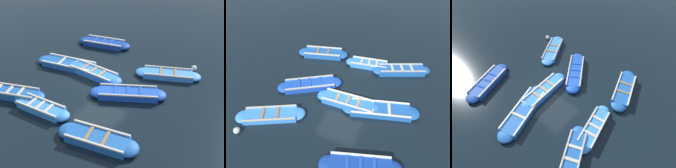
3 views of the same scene
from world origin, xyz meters
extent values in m
plane|color=black|center=(0.00, 0.00, 0.00)|extent=(120.00, 120.00, 0.00)
cube|color=blue|center=(-0.54, 0.35, 0.18)|extent=(2.80, 0.93, 0.36)
ellipsoid|color=blue|center=(-1.93, 0.31, 0.18)|extent=(0.83, 0.80, 0.36)
ellipsoid|color=blue|center=(0.84, 0.39, 0.18)|extent=(0.83, 0.80, 0.36)
cube|color=beige|center=(-0.53, -0.03, 0.39)|extent=(2.72, 0.16, 0.07)
cube|color=beige|center=(-0.56, 0.73, 0.39)|extent=(2.72, 0.16, 0.07)
cube|color=#9E7A51|center=(-1.13, 0.33, 0.38)|extent=(0.16, 0.75, 0.04)
cube|color=#9E7A51|center=(-0.54, 0.35, 0.38)|extent=(0.16, 0.75, 0.04)
cube|color=#9E7A51|center=(0.05, 0.37, 0.38)|extent=(0.16, 0.75, 0.04)
cube|color=#3884E0|center=(-0.59, -3.35, 0.17)|extent=(2.41, 1.13, 0.33)
ellipsoid|color=#3884E0|center=(-1.74, -3.52, 0.17)|extent=(0.84, 0.83, 0.33)
ellipsoid|color=#3884E0|center=(0.55, -3.17, 0.17)|extent=(0.84, 0.83, 0.33)
cube|color=beige|center=(-0.54, -3.70, 0.37)|extent=(2.25, 0.42, 0.07)
cube|color=beige|center=(-0.65, -3.00, 0.37)|extent=(2.25, 0.42, 0.07)
cube|color=beige|center=(-1.08, -3.42, 0.35)|extent=(0.24, 0.70, 0.04)
cube|color=beige|center=(-0.59, -3.35, 0.35)|extent=(0.24, 0.70, 0.04)
cube|color=beige|center=(-0.11, -3.27, 0.35)|extent=(0.24, 0.70, 0.04)
cube|color=#1E59AD|center=(-2.29, 0.20, 0.15)|extent=(3.24, 1.79, 0.31)
ellipsoid|color=#1E59AD|center=(-3.77, -0.21, 0.15)|extent=(1.16, 1.13, 0.31)
ellipsoid|color=#1E59AD|center=(-0.80, 0.62, 0.15)|extent=(1.16, 1.13, 0.31)
cube|color=silver|center=(-2.16, -0.24, 0.34)|extent=(2.93, 0.89, 0.07)
cube|color=silver|center=(-2.41, 0.64, 0.34)|extent=(2.93, 0.89, 0.07)
cube|color=beige|center=(-2.71, 0.08, 0.33)|extent=(0.37, 0.88, 0.04)
cube|color=beige|center=(-1.87, 0.32, 0.33)|extent=(0.37, 0.88, 0.04)
cube|color=navy|center=(-2.33, 3.58, 0.16)|extent=(2.79, 1.70, 0.33)
ellipsoid|color=navy|center=(-1.08, 3.97, 0.16)|extent=(1.13, 1.11, 0.33)
cube|color=silver|center=(-2.20, 3.16, 0.36)|extent=(2.48, 0.85, 0.07)
cube|color=#1947B7|center=(-2.87, 3.41, 0.35)|extent=(0.39, 0.85, 0.04)
cube|color=#1947B7|center=(-2.33, 3.58, 0.35)|extent=(0.39, 0.85, 0.04)
cube|color=#1947B7|center=(-1.80, 3.75, 0.35)|extent=(0.39, 0.85, 0.04)
cube|color=#1947B7|center=(2.02, -0.08, 0.17)|extent=(2.94, 2.31, 0.33)
ellipsoid|color=#1947B7|center=(0.79, -0.84, 0.17)|extent=(1.20, 1.19, 0.33)
ellipsoid|color=#1947B7|center=(3.24, 0.68, 0.17)|extent=(1.20, 1.19, 0.33)
cube|color=#B2AD9E|center=(2.24, -0.44, 0.37)|extent=(2.44, 1.56, 0.07)
cube|color=#B2AD9E|center=(1.80, 0.28, 0.37)|extent=(2.44, 1.56, 0.07)
cube|color=#1947B7|center=(1.50, -0.40, 0.35)|extent=(0.55, 0.77, 0.04)
cube|color=#1947B7|center=(2.02, -0.08, 0.35)|extent=(0.55, 0.77, 0.04)
cube|color=#1947B7|center=(2.54, 0.24, 0.35)|extent=(0.55, 0.77, 0.04)
cube|color=#1E59AD|center=(-2.66, -3.51, 0.19)|extent=(2.93, 1.86, 0.37)
ellipsoid|color=#1E59AD|center=(-3.97, -4.07, 0.19)|extent=(1.00, 0.98, 0.37)
ellipsoid|color=#1E59AD|center=(-1.35, -2.95, 0.19)|extent=(1.00, 0.98, 0.37)
cube|color=#B2AD9E|center=(-2.52, -3.84, 0.41)|extent=(2.59, 1.17, 0.07)
cube|color=#B2AD9E|center=(-2.80, -3.17, 0.41)|extent=(2.59, 1.17, 0.07)
cube|color=beige|center=(-3.22, -3.75, 0.39)|extent=(0.41, 0.71, 0.04)
cube|color=beige|center=(-2.66, -3.51, 0.39)|extent=(0.41, 0.71, 0.04)
cube|color=beige|center=(-2.10, -3.27, 0.39)|extent=(0.41, 0.71, 0.04)
cube|color=#1E59AD|center=(2.71, -3.31, 0.18)|extent=(2.70, 1.60, 0.36)
ellipsoid|color=#1E59AD|center=(1.49, -3.64, 0.18)|extent=(1.12, 1.10, 0.36)
ellipsoid|color=#1E59AD|center=(3.93, -2.97, 0.18)|extent=(1.12, 1.10, 0.36)
cube|color=beige|center=(2.83, -3.73, 0.40)|extent=(2.42, 0.73, 0.07)
cube|color=beige|center=(2.59, -2.88, 0.40)|extent=(2.42, 0.73, 0.07)
cube|color=olive|center=(2.36, -3.40, 0.38)|extent=(0.36, 0.86, 0.04)
cube|color=olive|center=(3.06, -3.21, 0.38)|extent=(0.36, 0.86, 0.04)
cube|color=#3884E0|center=(2.79, 2.71, 0.14)|extent=(2.78, 2.03, 0.28)
ellipsoid|color=#3884E0|center=(1.61, 2.11, 0.14)|extent=(1.18, 1.17, 0.28)
ellipsoid|color=#3884E0|center=(3.97, 3.31, 0.14)|extent=(1.18, 1.17, 0.28)
cube|color=#B2AD9E|center=(2.98, 2.33, 0.32)|extent=(2.35, 1.25, 0.07)
cube|color=#B2AD9E|center=(2.59, 3.09, 0.32)|extent=(2.35, 1.25, 0.07)
cube|color=olive|center=(2.45, 2.54, 0.30)|extent=(0.50, 0.80, 0.04)
cube|color=olive|center=(3.12, 2.88, 0.30)|extent=(0.50, 0.80, 0.04)
sphere|color=silver|center=(3.70, 4.14, 0.16)|extent=(0.32, 0.32, 0.32)
camera|label=1|loc=(7.50, -8.77, 8.00)|focal=42.00mm
camera|label=2|loc=(-3.19, 7.97, 8.82)|focal=35.00mm
camera|label=3|loc=(-4.83, -4.94, 8.47)|focal=28.00mm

